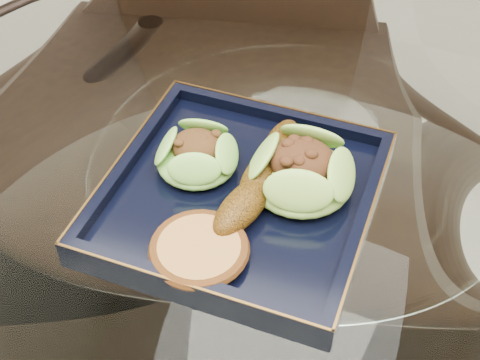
# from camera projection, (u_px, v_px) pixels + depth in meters

# --- Properties ---
(dining_table) EXTENTS (1.13, 1.13, 0.77)m
(dining_table) POSITION_uv_depth(u_px,v_px,m) (287.00, 286.00, 0.83)
(dining_table) COLOR white
(dining_table) RESTS_ON ground
(dining_chair) EXTENTS (0.48, 0.48, 0.98)m
(dining_chair) POSITION_uv_depth(u_px,v_px,m) (231.00, 133.00, 1.11)
(dining_chair) COLOR black
(dining_chair) RESTS_ON ground
(navy_plate) EXTENTS (0.29, 0.29, 0.02)m
(navy_plate) POSITION_uv_depth(u_px,v_px,m) (240.00, 200.00, 0.70)
(navy_plate) COLOR black
(navy_plate) RESTS_ON dining_table
(lettuce_wrap_left) EXTENTS (0.11, 0.11, 0.03)m
(lettuce_wrap_left) POSITION_uv_depth(u_px,v_px,m) (197.00, 157.00, 0.71)
(lettuce_wrap_left) COLOR #579E2D
(lettuce_wrap_left) RESTS_ON navy_plate
(lettuce_wrap_right) EXTENTS (0.14, 0.14, 0.04)m
(lettuce_wrap_right) POSITION_uv_depth(u_px,v_px,m) (301.00, 174.00, 0.68)
(lettuce_wrap_right) COLOR #6A9F2E
(lettuce_wrap_right) RESTS_ON navy_plate
(roasted_plantain) EXTENTS (0.06, 0.18, 0.03)m
(roasted_plantain) POSITION_uv_depth(u_px,v_px,m) (263.00, 175.00, 0.69)
(roasted_plantain) COLOR #663E0A
(roasted_plantain) RESTS_ON navy_plate
(crumb_patty) EXTENTS (0.10, 0.10, 0.02)m
(crumb_patty) POSITION_uv_depth(u_px,v_px,m) (199.00, 251.00, 0.63)
(crumb_patty) COLOR #B8833D
(crumb_patty) RESTS_ON navy_plate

